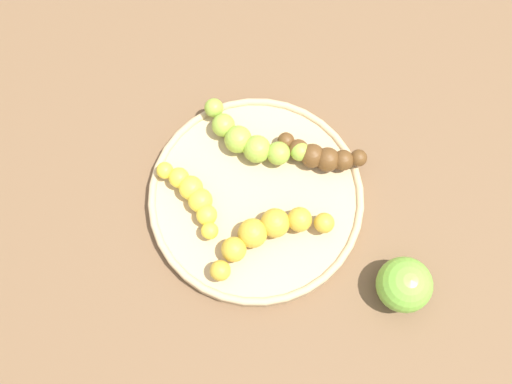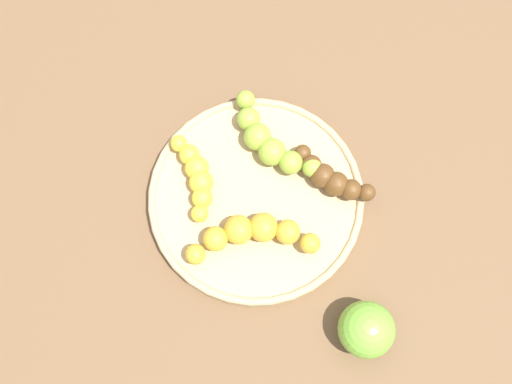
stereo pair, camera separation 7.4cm
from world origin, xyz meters
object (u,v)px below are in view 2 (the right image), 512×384
banana_green (268,141)px  apple_green (366,329)px  fruit_bowl (256,198)px  banana_overripe (331,178)px  banana_spotted (252,234)px  banana_yellow (196,176)px

banana_green → apple_green: apple_green is taller
banana_green → fruit_bowl: bearing=35.0°
apple_green → banana_overripe: bearing=-121.2°
banana_spotted → banana_yellow: size_ratio=1.25×
banana_overripe → banana_spotted: bearing=-19.8°
fruit_bowl → banana_yellow: banana_yellow is taller
banana_spotted → banana_green: same height
banana_spotted → fruit_bowl: bearing=-11.3°
fruit_bowl → banana_yellow: bearing=-58.2°
banana_yellow → apple_green: bearing=-60.2°
banana_spotted → banana_overripe: (-0.12, 0.01, -0.00)m
banana_green → banana_spotted: bearing=38.2°
banana_overripe → banana_green: size_ratio=0.75×
fruit_bowl → banana_spotted: banana_spotted is taller
fruit_bowl → banana_spotted: 0.06m
fruit_bowl → banana_spotted: size_ratio=2.00×
banana_green → banana_yellow: bearing=-15.1°
banana_overripe → banana_green: 0.09m
banana_spotted → banana_green: size_ratio=0.91×
fruit_bowl → apple_green: bearing=85.9°
banana_overripe → banana_yellow: (0.13, -0.12, -0.00)m
banana_overripe → banana_yellow: bearing=-57.1°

